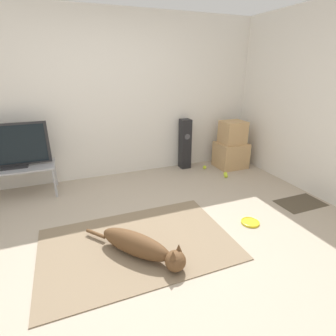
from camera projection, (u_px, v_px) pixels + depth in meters
ground_plane at (148, 245)px, 2.72m from camera, size 12.00×12.00×0.00m
wall_back at (105, 98)px, 4.09m from camera, size 8.00×0.06×2.55m
area_rug at (138, 244)px, 2.74m from camera, size 1.95×1.28×0.01m
dog at (141, 246)px, 2.51m from camera, size 0.80×0.96×0.25m
frisbee at (250, 222)px, 3.11m from camera, size 0.22×0.22×0.03m
cardboard_box_lower at (231, 155)px, 4.80m from camera, size 0.52×0.46×0.45m
cardboard_box_upper at (233, 132)px, 4.65m from camera, size 0.41×0.36×0.40m
floor_speaker at (185, 144)px, 4.69m from camera, size 0.18×0.18×0.89m
tv_stand at (16, 171)px, 3.63m from camera, size 1.02×0.50×0.44m
tv at (10, 146)px, 3.51m from camera, size 0.97×0.20×0.61m
tennis_ball_by_boxes at (205, 167)px, 4.75m from camera, size 0.07×0.07×0.07m
tennis_ball_near_speaker at (226, 176)px, 4.38m from camera, size 0.07×0.07×0.07m
tennis_ball_loose_on_carpet at (225, 174)px, 4.46m from camera, size 0.07×0.07×0.07m
door_mat at (300, 203)px, 3.57m from camera, size 0.63×0.39×0.01m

